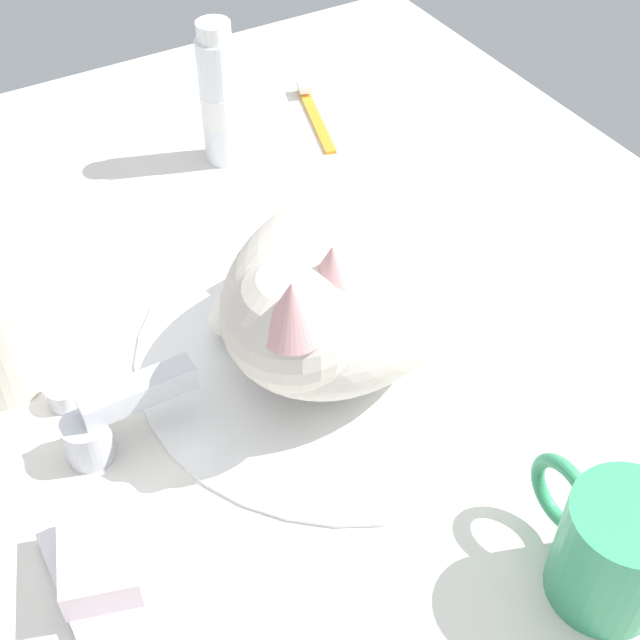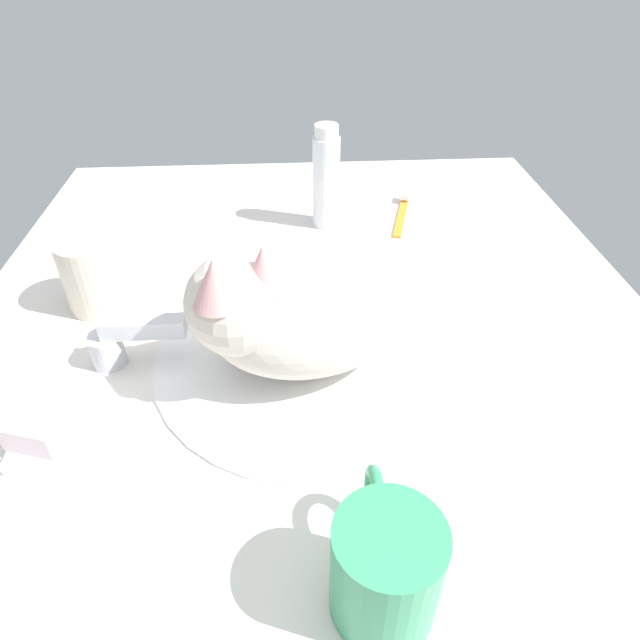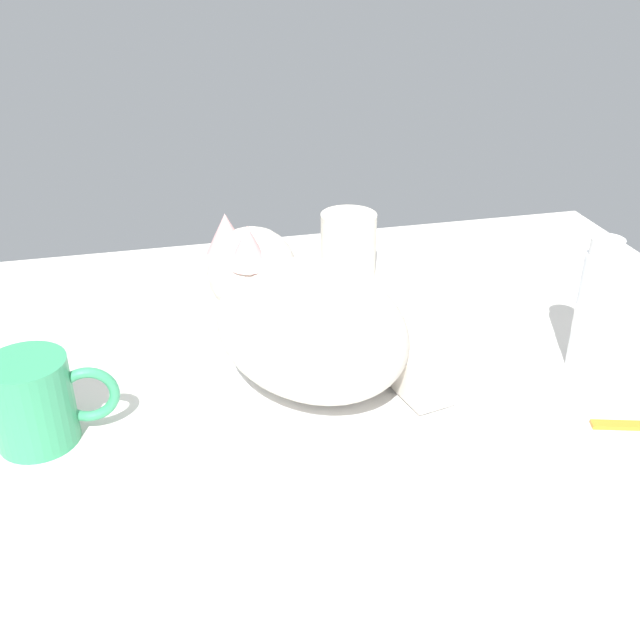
{
  "view_description": "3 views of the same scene",
  "coord_description": "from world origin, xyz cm",
  "px_view_note": "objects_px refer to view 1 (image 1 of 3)",
  "views": [
    {
      "loc": [
        -42.87,
        27.25,
        53.16
      ],
      "look_at": [
        -0.49,
        2.78,
        4.98
      ],
      "focal_mm": 49.51,
      "sensor_mm": 36.0,
      "label": 1
    },
    {
      "loc": [
        -45.46,
        2.32,
        39.7
      ],
      "look_at": [
        -0.66,
        -0.47,
        5.2
      ],
      "focal_mm": 30.9,
      "sensor_mm": 36.0,
      "label": 2
    },
    {
      "loc": [
        -14.2,
        -64.22,
        43.75
      ],
      "look_at": [
        1.51,
        2.1,
        6.54
      ],
      "focal_mm": 41.69,
      "sensor_mm": 36.0,
      "label": 3
    }
  ],
  "objects_px": {
    "soap_bar": "(100,554)",
    "toothpaste_bottle": "(219,98)",
    "faucet": "(104,426)",
    "toothbrush": "(314,113)",
    "coffee_mug": "(612,548)",
    "cat": "(337,290)"
  },
  "relations": [
    {
      "from": "cat",
      "to": "soap_bar",
      "type": "height_order",
      "value": "cat"
    },
    {
      "from": "faucet",
      "to": "toothbrush",
      "type": "distance_m",
      "value": 0.49
    },
    {
      "from": "soap_bar",
      "to": "toothpaste_bottle",
      "type": "distance_m",
      "value": 0.49
    },
    {
      "from": "soap_bar",
      "to": "toothbrush",
      "type": "bearing_deg",
      "value": -43.45
    },
    {
      "from": "cat",
      "to": "toothpaste_bottle",
      "type": "distance_m",
      "value": 0.31
    },
    {
      "from": "coffee_mug",
      "to": "toothbrush",
      "type": "height_order",
      "value": "coffee_mug"
    },
    {
      "from": "toothpaste_bottle",
      "to": "cat",
      "type": "bearing_deg",
      "value": 171.49
    },
    {
      "from": "cat",
      "to": "toothpaste_bottle",
      "type": "bearing_deg",
      "value": -8.51
    },
    {
      "from": "coffee_mug",
      "to": "soap_bar",
      "type": "xyz_separation_m",
      "value": [
        0.17,
        0.28,
        -0.02
      ]
    },
    {
      "from": "toothpaste_bottle",
      "to": "toothbrush",
      "type": "height_order",
      "value": "toothpaste_bottle"
    },
    {
      "from": "faucet",
      "to": "cat",
      "type": "xyz_separation_m",
      "value": [
        -0.01,
        -0.19,
        0.05
      ]
    },
    {
      "from": "faucet",
      "to": "toothpaste_bottle",
      "type": "xyz_separation_m",
      "value": [
        0.3,
        -0.24,
        0.05
      ]
    },
    {
      "from": "soap_bar",
      "to": "cat",
      "type": "bearing_deg",
      "value": -68.08
    },
    {
      "from": "coffee_mug",
      "to": "toothbrush",
      "type": "xyz_separation_m",
      "value": [
        0.59,
        -0.12,
        -0.04
      ]
    },
    {
      "from": "toothpaste_bottle",
      "to": "faucet",
      "type": "bearing_deg",
      "value": 141.52
    },
    {
      "from": "coffee_mug",
      "to": "toothpaste_bottle",
      "type": "xyz_separation_m",
      "value": [
        0.57,
        -0.0,
        0.03
      ]
    },
    {
      "from": "coffee_mug",
      "to": "toothpaste_bottle",
      "type": "height_order",
      "value": "toothpaste_bottle"
    },
    {
      "from": "cat",
      "to": "toothpaste_bottle",
      "type": "height_order",
      "value": "cat"
    },
    {
      "from": "toothbrush",
      "to": "toothpaste_bottle",
      "type": "bearing_deg",
      "value": 100.55
    },
    {
      "from": "coffee_mug",
      "to": "toothpaste_bottle",
      "type": "relative_size",
      "value": 0.77
    },
    {
      "from": "cat",
      "to": "coffee_mug",
      "type": "xyz_separation_m",
      "value": [
        -0.26,
        -0.05,
        -0.03
      ]
    },
    {
      "from": "cat",
      "to": "coffee_mug",
      "type": "relative_size",
      "value": 2.4
    }
  ]
}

